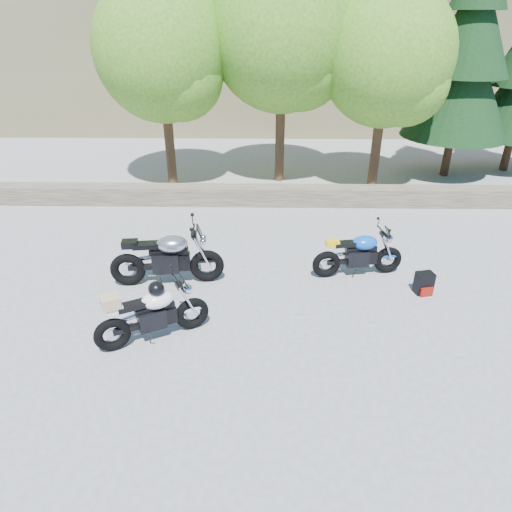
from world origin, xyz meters
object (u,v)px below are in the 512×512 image
(white_bike, at_px, (152,312))
(blue_bike, at_px, (359,255))
(backpack, at_px, (424,284))
(silver_bike, at_px, (168,259))

(white_bike, distance_m, blue_bike, 4.21)
(white_bike, height_order, backpack, white_bike)
(silver_bike, distance_m, white_bike, 1.74)
(silver_bike, distance_m, backpack, 4.85)
(white_bike, bearing_deg, silver_bike, 65.42)
(backpack, bearing_deg, silver_bike, 164.00)
(blue_bike, relative_size, backpack, 4.34)
(silver_bike, xyz_separation_m, blue_bike, (3.71, 0.39, -0.08))
(backpack, bearing_deg, blue_bike, 136.40)
(white_bike, bearing_deg, backpack, -10.10)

